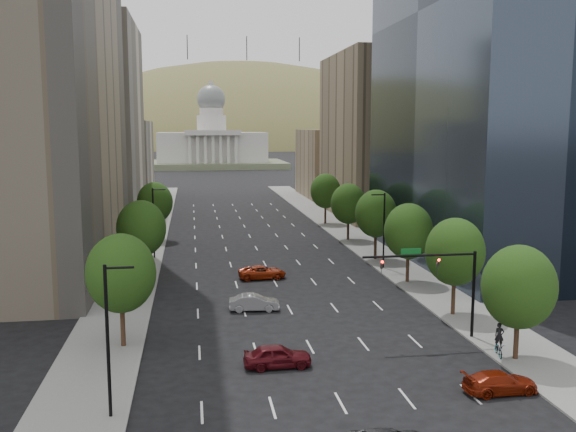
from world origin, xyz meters
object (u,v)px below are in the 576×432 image
traffic_signal (444,275)px  car_maroon (278,356)px  cyclist (499,345)px  car_red_far (262,272)px  car_silver (254,303)px  capitol (212,147)px  car_red_near (500,382)px

traffic_signal → car_maroon: bearing=-164.8°
traffic_signal → cyclist: 6.55m
car_maroon → car_red_far: car_maroon is taller
car_silver → car_red_far: car_silver is taller
traffic_signal → cyclist: (2.52, -4.34, -4.20)m
traffic_signal → car_silver: traffic_signal is taller
car_maroon → car_silver: bearing=0.7°
car_red_far → traffic_signal: bearing=-156.5°
traffic_signal → car_red_far: bearing=117.6°
cyclist → traffic_signal: bearing=132.9°
traffic_signal → capitol: size_ratio=0.15×
car_red_far → cyclist: (14.21, -26.65, 0.24)m
car_maroon → cyclist: (16.04, -0.67, 0.17)m
car_silver → car_red_far: 12.28m
car_red_near → car_maroon: bearing=61.9°
car_red_near → cyclist: bearing=-28.6°
traffic_signal → car_maroon: (-13.52, -3.67, -4.37)m
car_red_far → car_silver: bearing=166.1°
capitol → car_maroon: (-2.99, -223.38, -7.77)m
traffic_signal → car_maroon: 14.68m
capitol → car_silver: size_ratio=13.18×
car_maroon → car_red_far: size_ratio=0.90×
car_red_near → car_red_far: car_red_far is taller
car_red_near → cyclist: cyclist is taller
car_red_near → traffic_signal: bearing=-4.1°
traffic_signal → car_red_near: (-0.29, -10.05, -4.49)m
traffic_signal → car_maroon: size_ratio=1.93×
car_maroon → car_silver: 13.88m
car_silver → car_maroon: bearing=-174.8°
car_maroon → car_silver: car_maroon is taller
car_red_far → car_red_near: bearing=-164.7°
traffic_signal → cyclist: size_ratio=3.74×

